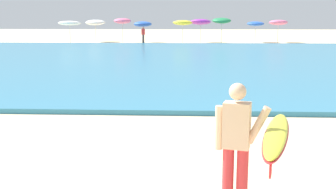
{
  "coord_description": "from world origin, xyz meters",
  "views": [
    {
      "loc": [
        2.48,
        -4.56,
        2.55
      ],
      "look_at": [
        2.12,
        3.09,
        1.1
      ],
      "focal_mm": 44.04,
      "sensor_mm": 36.0,
      "label": 1
    }
  ],
  "objects_px": {
    "surfer_with_board": "(255,138)",
    "beach_umbrella_7": "(256,24)",
    "beach_umbrella_2": "(122,21)",
    "beach_umbrella_3": "(143,24)",
    "beach_umbrella_0": "(70,23)",
    "beach_umbrella_8": "(278,22)",
    "beachgoer_near_row_left": "(143,35)",
    "beach_umbrella_6": "(222,21)",
    "beach_umbrella_1": "(95,22)",
    "beach_umbrella_4": "(183,23)",
    "beach_umbrella_5": "(200,22)"
  },
  "relations": [
    {
      "from": "beach_umbrella_5",
      "to": "beach_umbrella_3",
      "type": "bearing_deg",
      "value": -178.42
    },
    {
      "from": "beach_umbrella_3",
      "to": "beach_umbrella_5",
      "type": "relative_size",
      "value": 0.88
    },
    {
      "from": "beach_umbrella_0",
      "to": "beach_umbrella_6",
      "type": "height_order",
      "value": "beach_umbrella_6"
    },
    {
      "from": "beach_umbrella_5",
      "to": "beach_umbrella_6",
      "type": "xyz_separation_m",
      "value": [
        1.99,
        -1.1,
        0.13
      ]
    },
    {
      "from": "surfer_with_board",
      "to": "beach_umbrella_7",
      "type": "height_order",
      "value": "beach_umbrella_7"
    },
    {
      "from": "beach_umbrella_0",
      "to": "beach_umbrella_4",
      "type": "height_order",
      "value": "beach_umbrella_4"
    },
    {
      "from": "beach_umbrella_0",
      "to": "beachgoer_near_row_left",
      "type": "relative_size",
      "value": 1.41
    },
    {
      "from": "beach_umbrella_5",
      "to": "beach_umbrella_4",
      "type": "bearing_deg",
      "value": -145.98
    },
    {
      "from": "beach_umbrella_1",
      "to": "beachgoer_near_row_left",
      "type": "relative_size",
      "value": 1.45
    },
    {
      "from": "surfer_with_board",
      "to": "beachgoer_near_row_left",
      "type": "height_order",
      "value": "surfer_with_board"
    },
    {
      "from": "surfer_with_board",
      "to": "beach_umbrella_2",
      "type": "height_order",
      "value": "beach_umbrella_2"
    },
    {
      "from": "surfer_with_board",
      "to": "beach_umbrella_4",
      "type": "bearing_deg",
      "value": 92.19
    },
    {
      "from": "beach_umbrella_6",
      "to": "beach_umbrella_7",
      "type": "relative_size",
      "value": 1.2
    },
    {
      "from": "beach_umbrella_7",
      "to": "beach_umbrella_8",
      "type": "xyz_separation_m",
      "value": [
        2.22,
        -0.15,
        0.13
      ]
    },
    {
      "from": "beach_umbrella_2",
      "to": "beachgoer_near_row_left",
      "type": "xyz_separation_m",
      "value": [
        2.15,
        -0.93,
        -1.28
      ]
    },
    {
      "from": "beach_umbrella_4",
      "to": "beach_umbrella_6",
      "type": "distance_m",
      "value": 3.74
    },
    {
      "from": "surfer_with_board",
      "to": "beach_umbrella_8",
      "type": "xyz_separation_m",
      "value": [
        8.15,
        36.91,
        0.94
      ]
    },
    {
      "from": "beach_umbrella_0",
      "to": "beach_umbrella_8",
      "type": "relative_size",
      "value": 0.97
    },
    {
      "from": "beach_umbrella_0",
      "to": "beach_umbrella_6",
      "type": "relative_size",
      "value": 0.88
    },
    {
      "from": "beach_umbrella_1",
      "to": "beach_umbrella_7",
      "type": "xyz_separation_m",
      "value": [
        16.25,
        -0.27,
        -0.11
      ]
    },
    {
      "from": "surfer_with_board",
      "to": "beach_umbrella_3",
      "type": "height_order",
      "value": "beach_umbrella_3"
    },
    {
      "from": "beach_umbrella_1",
      "to": "beach_umbrella_3",
      "type": "distance_m",
      "value": 5.14
    },
    {
      "from": "beach_umbrella_5",
      "to": "beach_umbrella_8",
      "type": "xyz_separation_m",
      "value": [
        7.74,
        0.59,
        -0.06
      ]
    },
    {
      "from": "beach_umbrella_3",
      "to": "beach_umbrella_6",
      "type": "distance_m",
      "value": 7.78
    },
    {
      "from": "beach_umbrella_2",
      "to": "beach_umbrella_8",
      "type": "relative_size",
      "value": 1.05
    },
    {
      "from": "beach_umbrella_5",
      "to": "beachgoer_near_row_left",
      "type": "bearing_deg",
      "value": -165.99
    },
    {
      "from": "beach_umbrella_2",
      "to": "surfer_with_board",
      "type": "bearing_deg",
      "value": -78.49
    },
    {
      "from": "beach_umbrella_0",
      "to": "beach_umbrella_2",
      "type": "xyz_separation_m",
      "value": [
        4.99,
        1.05,
        0.2
      ]
    },
    {
      "from": "beach_umbrella_8",
      "to": "beachgoer_near_row_left",
      "type": "relative_size",
      "value": 1.45
    },
    {
      "from": "beach_umbrella_6",
      "to": "beach_umbrella_1",
      "type": "bearing_deg",
      "value": 170.6
    },
    {
      "from": "beach_umbrella_0",
      "to": "beach_umbrella_7",
      "type": "bearing_deg",
      "value": 7.03
    },
    {
      "from": "beach_umbrella_3",
      "to": "beach_umbrella_8",
      "type": "bearing_deg",
      "value": 3.17
    },
    {
      "from": "beach_umbrella_2",
      "to": "beach_umbrella_6",
      "type": "height_order",
      "value": "beach_umbrella_6"
    },
    {
      "from": "beach_umbrella_2",
      "to": "beach_umbrella_5",
      "type": "distance_m",
      "value": 7.71
    },
    {
      "from": "beach_umbrella_5",
      "to": "surfer_with_board",
      "type": "bearing_deg",
      "value": -90.63
    },
    {
      "from": "beach_umbrella_3",
      "to": "beach_umbrella_7",
      "type": "distance_m",
      "value": 11.28
    },
    {
      "from": "beach_umbrella_2",
      "to": "beach_umbrella_5",
      "type": "relative_size",
      "value": 1.01
    },
    {
      "from": "beach_umbrella_7",
      "to": "beach_umbrella_8",
      "type": "bearing_deg",
      "value": -3.82
    },
    {
      "from": "beach_umbrella_3",
      "to": "beach_umbrella_8",
      "type": "relative_size",
      "value": 0.91
    },
    {
      "from": "beach_umbrella_0",
      "to": "beach_umbrella_5",
      "type": "distance_m",
      "value": 12.78
    },
    {
      "from": "beach_umbrella_1",
      "to": "beach_umbrella_6",
      "type": "height_order",
      "value": "beach_umbrella_6"
    },
    {
      "from": "beach_umbrella_0",
      "to": "beachgoer_near_row_left",
      "type": "height_order",
      "value": "beach_umbrella_0"
    },
    {
      "from": "beachgoer_near_row_left",
      "to": "beach_umbrella_2",
      "type": "bearing_deg",
      "value": 156.67
    },
    {
      "from": "beach_umbrella_2",
      "to": "beach_umbrella_3",
      "type": "bearing_deg",
      "value": 8.59
    },
    {
      "from": "surfer_with_board",
      "to": "beach_umbrella_8",
      "type": "height_order",
      "value": "beach_umbrella_8"
    },
    {
      "from": "beach_umbrella_0",
      "to": "beach_umbrella_5",
      "type": "xyz_separation_m",
      "value": [
        12.69,
        1.51,
        0.11
      ]
    },
    {
      "from": "beach_umbrella_0",
      "to": "beach_umbrella_8",
      "type": "height_order",
      "value": "beach_umbrella_8"
    },
    {
      "from": "beach_umbrella_1",
      "to": "beach_umbrella_3",
      "type": "height_order",
      "value": "beach_umbrella_1"
    },
    {
      "from": "surfer_with_board",
      "to": "beach_umbrella_6",
      "type": "height_order",
      "value": "beach_umbrella_6"
    },
    {
      "from": "beach_umbrella_3",
      "to": "beach_umbrella_5",
      "type": "xyz_separation_m",
      "value": [
        5.72,
        0.16,
        0.23
      ]
    }
  ]
}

